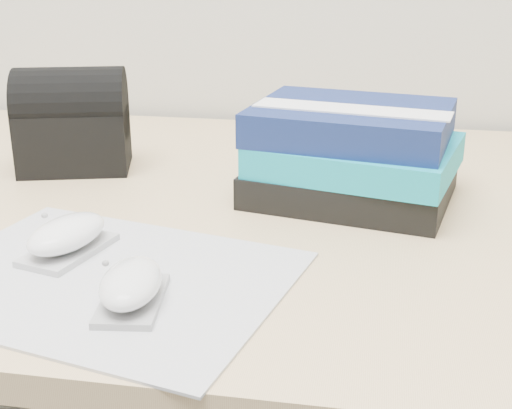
% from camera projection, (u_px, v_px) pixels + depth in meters
% --- Properties ---
extents(desk, '(1.60, 0.80, 0.73)m').
position_uv_depth(desk, '(329.00, 344.00, 1.01)').
color(desk, tan).
rests_on(desk, ground).
extents(mousepad, '(0.39, 0.33, 0.00)m').
position_uv_depth(mousepad, '(104.00, 279.00, 0.67)').
color(mousepad, '#9A9BA3').
rests_on(mousepad, desk).
extents(mouse_rear, '(0.08, 0.11, 0.04)m').
position_uv_depth(mouse_rear, '(67.00, 236.00, 0.72)').
color(mouse_rear, '#B1B1B3').
rests_on(mouse_rear, mousepad).
extents(mouse_front, '(0.06, 0.10, 0.04)m').
position_uv_depth(mouse_front, '(131.00, 286.00, 0.62)').
color(mouse_front, '#99999C').
rests_on(mouse_front, mousepad).
extents(book_stack, '(0.27, 0.24, 0.12)m').
position_uv_depth(book_stack, '(353.00, 154.00, 0.87)').
color(book_stack, black).
rests_on(book_stack, desk).
extents(pouch, '(0.17, 0.14, 0.14)m').
position_uv_depth(pouch, '(73.00, 120.00, 0.98)').
color(pouch, black).
rests_on(pouch, desk).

